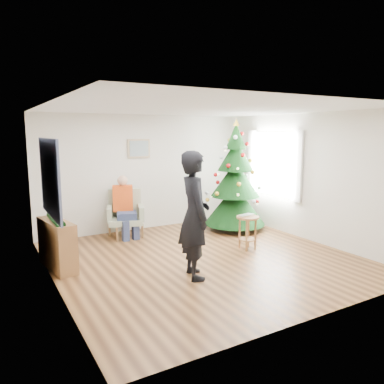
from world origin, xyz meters
TOP-DOWN VIEW (x-y plane):
  - floor at (0.00, 0.00)m, footprint 5.00×5.00m
  - ceiling at (0.00, 0.00)m, footprint 5.00×5.00m
  - wall_back at (0.00, 2.50)m, footprint 5.00×0.00m
  - wall_front at (0.00, -2.50)m, footprint 5.00×0.00m
  - wall_left at (-2.50, 0.00)m, footprint 0.00×5.00m
  - wall_right at (2.50, 0.00)m, footprint 0.00×5.00m
  - window_panel at (2.47, 1.00)m, footprint 0.04×1.30m
  - curtains at (2.44, 1.00)m, footprint 0.05×1.75m
  - christmas_tree at (1.67, 1.38)m, footprint 1.38×1.38m
  - stool at (1.00, 0.05)m, footprint 0.43×0.43m
  - laptop at (1.00, 0.05)m, footprint 0.39×0.30m
  - armchair at (-0.70, 2.06)m, footprint 0.89×0.87m
  - seated_person at (-0.72, 2.01)m, footprint 0.51×0.66m
  - standing_man at (-0.57, -0.64)m, footprint 0.62×0.80m
  - game_controller at (-0.36, -0.67)m, footprint 0.07×0.13m
  - console at (-2.33, 0.78)m, footprint 0.46×1.04m
  - garland at (-2.33, 0.78)m, footprint 0.14×0.90m
  - tapestry at (-2.46, 0.30)m, footprint 0.03×1.50m
  - framed_picture at (-0.20, 2.46)m, footprint 0.52×0.05m

SIDE VIEW (x-z plane):
  - floor at x=0.00m, z-range 0.00..0.00m
  - stool at x=1.00m, z-range 0.01..0.65m
  - armchair at x=-0.70m, z-range -0.13..0.87m
  - console at x=-2.33m, z-range 0.00..0.80m
  - laptop at x=1.00m, z-range 0.64..0.67m
  - seated_person at x=-0.72m, z-range 0.02..1.32m
  - garland at x=-2.33m, z-range 0.75..0.89m
  - standing_man at x=-0.57m, z-range 0.00..1.94m
  - christmas_tree at x=1.67m, z-range -0.12..2.37m
  - game_controller at x=-0.36m, z-range 1.28..1.31m
  - wall_back at x=0.00m, z-range -1.20..3.80m
  - wall_front at x=0.00m, z-range -1.20..3.80m
  - wall_left at x=-2.50m, z-range -1.20..3.80m
  - wall_right at x=2.50m, z-range -1.20..3.80m
  - window_panel at x=2.47m, z-range 0.80..2.20m
  - curtains at x=2.44m, z-range 0.75..2.25m
  - tapestry at x=-2.46m, z-range 0.98..2.12m
  - framed_picture at x=-0.20m, z-range 1.64..2.06m
  - ceiling at x=0.00m, z-range 2.60..2.60m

